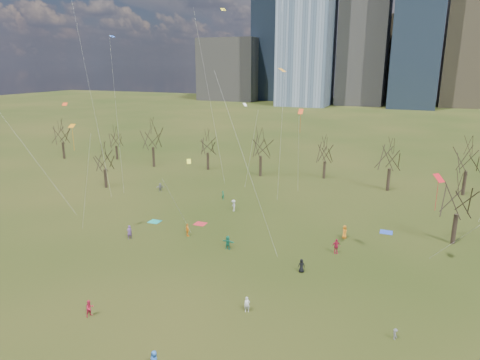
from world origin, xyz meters
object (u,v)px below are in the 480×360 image
at_px(person_0, 154,360).
at_px(person_1, 247,304).
at_px(blanket_teal, 155,222).
at_px(blanket_crimson, 200,224).
at_px(person_2, 90,308).
at_px(person_4, 187,230).
at_px(blanket_navy, 386,232).

distance_m(person_0, person_1, 10.20).
height_order(blanket_teal, person_0, person_0).
bearing_deg(person_0, blanket_crimson, 134.37).
relative_size(person_0, person_1, 1.08).
relative_size(blanket_teal, person_0, 1.02).
xyz_separation_m(person_0, person_2, (-9.07, 3.72, -0.01)).
distance_m(blanket_teal, person_0, 30.73).
distance_m(blanket_teal, blanket_crimson, 6.56).
xyz_separation_m(blanket_teal, person_4, (6.84, -2.88, 0.83)).
height_order(blanket_navy, person_4, person_4).
bearing_deg(blanket_teal, blanket_crimson, 14.35).
relative_size(blanket_crimson, person_2, 1.03).
relative_size(blanket_crimson, person_1, 1.11).
height_order(person_0, person_4, person_4).
bearing_deg(person_2, blanket_crimson, 20.84).
height_order(blanket_crimson, person_0, person_0).
height_order(blanket_crimson, person_4, person_4).
relative_size(blanket_crimson, person_0, 1.02).
xyz_separation_m(blanket_teal, blanket_navy, (30.55, 8.14, 0.00)).
xyz_separation_m(blanket_crimson, person_1, (13.86, -17.82, 0.71)).
xyz_separation_m(blanket_navy, person_4, (-23.71, -11.01, 0.83)).
bearing_deg(blanket_navy, person_4, -155.08).
xyz_separation_m(person_1, person_4, (-13.38, 13.32, 0.13)).
distance_m(person_1, person_2, 13.86).
bearing_deg(person_4, blanket_teal, 17.87).
relative_size(blanket_navy, person_4, 0.94).
xyz_separation_m(person_0, person_4, (-9.88, 22.89, 0.07)).
bearing_deg(blanket_teal, person_0, -57.02).
bearing_deg(person_4, person_0, 154.01).
bearing_deg(person_1, person_4, 104.35).
relative_size(blanket_teal, blanket_crimson, 1.00).
bearing_deg(blanket_teal, person_4, -22.79).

